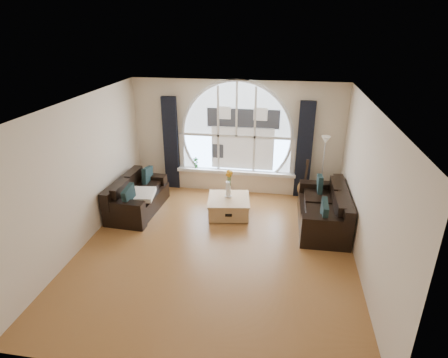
# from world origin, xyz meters

# --- Properties ---
(ground) EXTENTS (5.00, 5.50, 0.01)m
(ground) POSITION_xyz_m (0.00, 0.00, 0.00)
(ground) COLOR brown
(ground) RESTS_ON ground
(ceiling) EXTENTS (5.00, 5.50, 0.01)m
(ceiling) POSITION_xyz_m (0.00, 0.00, 2.70)
(ceiling) COLOR silver
(ceiling) RESTS_ON ground
(wall_back) EXTENTS (5.00, 0.01, 2.70)m
(wall_back) POSITION_xyz_m (0.00, 2.75, 1.35)
(wall_back) COLOR beige
(wall_back) RESTS_ON ground
(wall_front) EXTENTS (5.00, 0.01, 2.70)m
(wall_front) POSITION_xyz_m (0.00, -2.75, 1.35)
(wall_front) COLOR beige
(wall_front) RESTS_ON ground
(wall_left) EXTENTS (0.01, 5.50, 2.70)m
(wall_left) POSITION_xyz_m (-2.50, 0.00, 1.35)
(wall_left) COLOR beige
(wall_left) RESTS_ON ground
(wall_right) EXTENTS (0.01, 5.50, 2.70)m
(wall_right) POSITION_xyz_m (2.50, 0.00, 1.35)
(wall_right) COLOR beige
(wall_right) RESTS_ON ground
(attic_slope) EXTENTS (0.92, 5.50, 0.72)m
(attic_slope) POSITION_xyz_m (2.20, 0.00, 2.35)
(attic_slope) COLOR silver
(attic_slope) RESTS_ON ground
(arched_window) EXTENTS (2.60, 0.06, 2.15)m
(arched_window) POSITION_xyz_m (0.00, 2.72, 1.62)
(arched_window) COLOR silver
(arched_window) RESTS_ON wall_back
(window_sill) EXTENTS (2.90, 0.22, 0.08)m
(window_sill) POSITION_xyz_m (0.00, 2.65, 0.51)
(window_sill) COLOR white
(window_sill) RESTS_ON wall_back
(window_frame) EXTENTS (2.76, 0.08, 2.15)m
(window_frame) POSITION_xyz_m (0.00, 2.69, 1.62)
(window_frame) COLOR white
(window_frame) RESTS_ON wall_back
(neighbor_house) EXTENTS (1.70, 0.02, 1.50)m
(neighbor_house) POSITION_xyz_m (0.15, 2.71, 1.50)
(neighbor_house) COLOR silver
(neighbor_house) RESTS_ON wall_back
(curtain_left) EXTENTS (0.35, 0.12, 2.30)m
(curtain_left) POSITION_xyz_m (-1.60, 2.63, 1.15)
(curtain_left) COLOR black
(curtain_left) RESTS_ON ground
(curtain_right) EXTENTS (0.35, 0.12, 2.30)m
(curtain_right) POSITION_xyz_m (1.60, 2.63, 1.15)
(curtain_right) COLOR black
(curtain_right) RESTS_ON ground
(sofa_left) EXTENTS (0.93, 1.73, 0.75)m
(sofa_left) POSITION_xyz_m (-1.99, 1.24, 0.40)
(sofa_left) COLOR black
(sofa_left) RESTS_ON ground
(sofa_right) EXTENTS (0.94, 1.85, 0.82)m
(sofa_right) POSITION_xyz_m (1.99, 1.21, 0.40)
(sofa_right) COLOR black
(sofa_right) RESTS_ON ground
(coffee_chest) EXTENTS (1.00, 1.00, 0.43)m
(coffee_chest) POSITION_xyz_m (0.02, 1.39, 0.22)
(coffee_chest) COLOR tan
(coffee_chest) RESTS_ON ground
(throw_blanket) EXTENTS (0.61, 0.61, 0.10)m
(throw_blanket) POSITION_xyz_m (-1.82, 1.05, 0.50)
(throw_blanket) COLOR silver
(throw_blanket) RESTS_ON sofa_left
(vase_flowers) EXTENTS (0.24, 0.24, 0.70)m
(vase_flowers) POSITION_xyz_m (-0.00, 1.47, 0.78)
(vase_flowers) COLOR white
(vase_flowers) RESTS_ON coffee_chest
(floor_lamp) EXTENTS (0.24, 0.24, 1.60)m
(floor_lamp) POSITION_xyz_m (2.02, 2.34, 0.80)
(floor_lamp) COLOR #B2B2B2
(floor_lamp) RESTS_ON ground
(guitar) EXTENTS (0.42, 0.36, 1.06)m
(guitar) POSITION_xyz_m (1.67, 2.37, 0.53)
(guitar) COLOR #916027
(guitar) RESTS_ON ground
(potted_plant) EXTENTS (0.16, 0.12, 0.27)m
(potted_plant) POSITION_xyz_m (-1.00, 2.65, 0.69)
(potted_plant) COLOR #1E6023
(potted_plant) RESTS_ON window_sill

